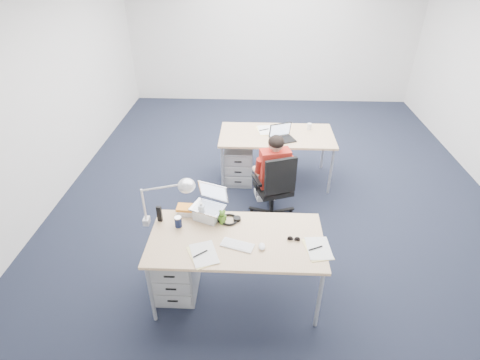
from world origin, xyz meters
name	(u,v)px	position (x,y,z in m)	size (l,w,h in m)	color
floor	(275,184)	(0.00, 0.00, 0.00)	(7.00, 7.00, 0.00)	black
room	(282,67)	(0.00, 0.00, 1.71)	(6.02, 7.02, 2.80)	silver
desk_near	(236,242)	(-0.47, -2.05, 0.68)	(1.60, 0.80, 0.73)	tan
desk_far	(277,137)	(-0.01, 0.15, 0.68)	(1.60, 0.80, 0.73)	tan
office_chair	(273,200)	(-0.07, -0.78, 0.27)	(0.76, 0.76, 0.94)	black
seated_person	(271,173)	(-0.10, -0.62, 0.57)	(0.44, 0.67, 1.14)	#B02319
drawer_pedestal_near	(176,269)	(-1.07, -2.02, 0.28)	(0.40, 0.50, 0.55)	#95989A
drawer_pedestal_far	(239,163)	(-0.54, 0.11, 0.28)	(0.40, 0.50, 0.55)	#95989A
silver_laptop	(207,204)	(-0.76, -1.76, 0.89)	(0.31, 0.24, 0.33)	silver
wireless_keyboard	(237,245)	(-0.45, -2.15, 0.74)	(0.29, 0.12, 0.01)	white
computer_mouse	(262,247)	(-0.24, -2.17, 0.75)	(0.06, 0.10, 0.03)	white
headphones	(229,219)	(-0.55, -1.80, 0.75)	(0.23, 0.18, 0.04)	black
can_koozie	(178,222)	(-1.03, -1.91, 0.78)	(0.07, 0.07, 0.11)	#121A38
water_bottle	(202,212)	(-0.81, -1.81, 0.83)	(0.07, 0.07, 0.21)	silver
bear_figurine	(222,217)	(-0.61, -1.84, 0.81)	(0.08, 0.06, 0.16)	#33701D
book_stack	(186,210)	(-0.99, -1.70, 0.77)	(0.18, 0.14, 0.08)	silver
cordless_phone	(159,214)	(-1.22, -1.83, 0.82)	(0.05, 0.03, 0.17)	black
papers_left	(203,255)	(-0.75, -2.29, 0.73)	(0.21, 0.30, 0.01)	#FFEB93
papers_right	(318,249)	(0.26, -2.17, 0.73)	(0.20, 0.29, 0.01)	#FFEB93
sunglasses	(294,239)	(0.05, -2.06, 0.74)	(0.12, 0.05, 0.03)	black
desk_lamp	(160,201)	(-1.18, -1.88, 1.00)	(0.47, 0.17, 0.53)	silver
dark_laptop	(283,133)	(0.07, -0.03, 0.84)	(0.31, 0.30, 0.23)	black
far_cup	(309,126)	(0.46, 0.35, 0.78)	(0.06, 0.06, 0.09)	white
far_papers	(265,130)	(-0.17, 0.27, 0.73)	(0.22, 0.32, 0.01)	white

